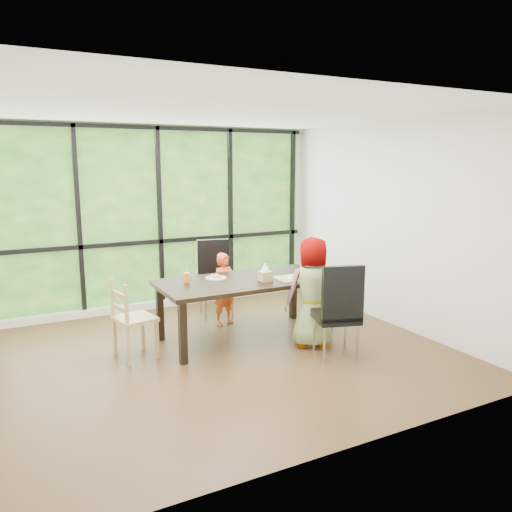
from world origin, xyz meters
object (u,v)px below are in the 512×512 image
child_toddler (224,289)px  tissue_box (265,276)px  green_cup (315,272)px  child_older (314,292)px  orange_cup (187,278)px  chair_interior_leather (336,310)px  plate_near (297,278)px  dining_table (245,309)px  white_mug (310,267)px  chair_window_leather (216,279)px  plate_far (216,278)px  chair_end_beech (135,319)px

child_toddler → tissue_box: (0.18, -0.81, 0.32)m
child_toddler → green_cup: size_ratio=7.74×
child_older → orange_cup: 1.52m
chair_interior_leather → child_toddler: size_ratio=1.10×
orange_cup → tissue_box: size_ratio=0.85×
child_toddler → plate_near: bearing=-71.7°
dining_table → child_toddler: size_ratio=2.16×
white_mug → tissue_box: size_ratio=0.67×
chair_window_leather → tissue_box: 1.22m
child_toddler → orange_cup: 0.87m
plate_far → plate_near: size_ratio=1.04×
dining_table → plate_near: bearing=-22.4°
chair_window_leather → chair_end_beech: (-1.40, -0.99, -0.09)m
green_cup → white_mug: size_ratio=1.37×
chair_interior_leather → child_older: bearing=-70.0°
dining_table → chair_interior_leather: chair_interior_leather is taller
dining_table → orange_cup: size_ratio=18.14×
dining_table → green_cup: green_cup is taller
chair_interior_leather → chair_end_beech: bearing=-9.2°
child_older → tissue_box: 0.62m
chair_window_leather → plate_far: size_ratio=4.09×
chair_interior_leather → tissue_box: bearing=-43.2°
white_mug → child_older: bearing=-119.4°
dining_table → chair_end_beech: (-1.36, 0.01, 0.08)m
orange_cup → white_mug: size_ratio=1.26×
plate_far → tissue_box: bearing=-38.4°
plate_far → white_mug: bearing=-5.7°
chair_window_leather → chair_interior_leather: same height
chair_end_beech → child_older: (1.99, -0.59, 0.21)m
dining_table → chair_interior_leather: (0.64, -0.99, 0.17)m
plate_near → tissue_box: tissue_box is taller
chair_interior_leather → plate_far: 1.54m
tissue_box → child_older: bearing=-42.2°
chair_interior_leather → white_mug: 1.15m
dining_table → chair_window_leather: 1.01m
chair_end_beech → green_cup: 2.25m
chair_interior_leather → plate_far: bearing=-34.4°
dining_table → plate_far: 0.53m
child_older → plate_near: bearing=-66.9°
orange_cup → tissue_box: (0.87, -0.37, 0.00)m
chair_window_leather → tissue_box: chair_window_leather is taller
chair_interior_leather → chair_end_beech: chair_interior_leather is taller
chair_window_leather → child_toddler: 0.38m
chair_window_leather → orange_cup: size_ratio=9.27×
plate_near → white_mug: (0.40, 0.32, 0.04)m
chair_interior_leather → white_mug: (0.35, 1.07, 0.26)m
chair_end_beech → chair_interior_leather: bearing=-127.5°
green_cup → white_mug: bearing=66.5°
orange_cup → green_cup: 1.59m
dining_table → tissue_box: tissue_box is taller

